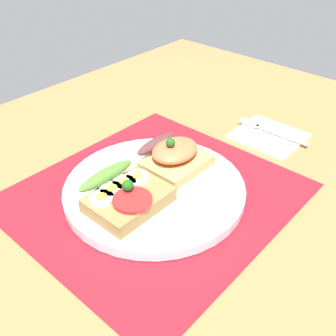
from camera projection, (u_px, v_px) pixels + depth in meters
The scene contains 7 objects.
ground_plane at pixel (155, 203), 60.79cm from camera, with size 120.00×90.00×3.20cm, color #A2703F.
placemat at pixel (155, 194), 59.78cm from camera, with size 38.21×35.66×0.30cm, color maroon.
plate at pixel (155, 189), 59.25cm from camera, with size 26.65×26.65×1.54cm, color white.
sandwich_egg_tomato at pixel (125, 195), 54.47cm from camera, with size 10.73×9.77×4.30cm.
sandwich_salmon at pixel (173, 155), 61.97cm from camera, with size 9.73×9.25×5.33cm.
napkin at pixel (269, 135), 73.66cm from camera, with size 11.08×11.76×0.60cm, color white.
fork at pixel (270, 131), 74.06cm from camera, with size 1.62×13.98×0.32cm.
Camera 1 is at (-33.49, -32.52, 37.75)cm, focal length 42.88 mm.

